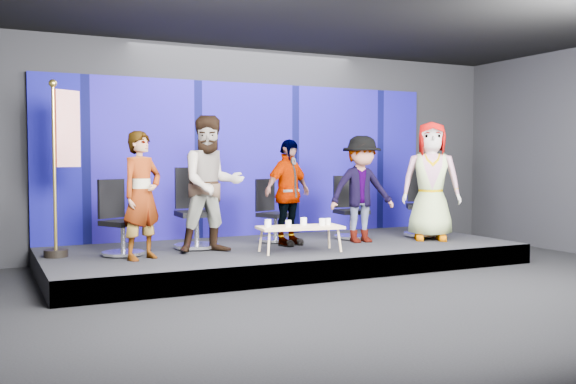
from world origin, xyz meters
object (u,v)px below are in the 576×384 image
panelist_c (288,192)px  mug_c (304,221)px  chair_d (350,218)px  mug_b (288,224)px  mug_a (268,223)px  mug_e (328,222)px  panelist_d (361,189)px  panelist_b (212,184)px  coffee_table (300,228)px  chair_e (423,213)px  mug_d (322,222)px  flag_stand (62,163)px  chair_c (273,221)px  panelist_e (431,181)px  panelist_a (142,195)px  chair_b (195,222)px  chair_a (120,230)px

panelist_c → mug_c: (-0.03, -0.58, -0.39)m
chair_d → mug_b: (-1.64, -1.06, 0.07)m
mug_a → mug_e: (0.90, -0.10, -0.01)m
panelist_d → mug_e: panelist_d is taller
panelist_b → coffee_table: size_ratio=1.55×
chair_e → mug_d: chair_e is taller
panelist_c → flag_stand: size_ratio=0.68×
chair_c → chair_e: (2.60, -0.43, 0.06)m
panelist_c → flag_stand: 3.24m
chair_d → flag_stand: size_ratio=0.44×
mug_b → panelist_e: bearing=6.9°
chair_e → mug_a: 3.25m
panelist_b → coffee_table: panelist_b is taller
panelist_d → mug_b: panelist_d is taller
chair_e → flag_stand: size_ratio=0.50×
panelist_b → flag_stand: size_ratio=0.81×
panelist_b → chair_e: size_ratio=1.63×
panelist_e → mug_b: bearing=-141.1°
mug_b → panelist_a: bearing=170.1°
mug_b → mug_c: 0.34m
coffee_table → mug_d: mug_d is taller
chair_c → mug_a: bearing=-141.0°
chair_e → mug_e: chair_e is taller
chair_b → panelist_e: (3.74, -0.72, 0.57)m
mug_c → mug_e: (0.33, -0.12, -0.01)m
chair_b → mug_a: size_ratio=11.03×
mug_c → mug_a: bearing=-178.7°
panelist_d → mug_e: bearing=-144.2°
panelist_a → mug_d: (2.48, -0.37, -0.42)m
mug_e → panelist_c: bearing=113.5°
panelist_c → mug_b: size_ratio=16.65×
chair_b → chair_c: size_ratio=1.19×
chair_b → mug_e: chair_b is taller
mug_a → mug_d: mug_a is taller
panelist_b → chair_c: bearing=30.2°
mug_a → mug_b: (0.25, -0.13, -0.01)m
chair_c → mug_b: 1.27m
panelist_c → chair_c: bearing=69.1°
panelist_c → coffee_table: bearing=-124.7°
panelist_b → panelist_e: size_ratio=1.01×
chair_c → flag_stand: bearing=159.1°
panelist_d → mug_b: (-1.55, -0.56, -0.42)m
chair_a → panelist_e: panelist_e is taller
panelist_a → panelist_c: panelist_a is taller
chair_d → chair_e: (1.28, -0.26, 0.05)m
chair_d → mug_a: bearing=-148.8°
mug_a → flag_stand: flag_stand is taller
mug_b → flag_stand: size_ratio=0.04×
panelist_b → chair_d: bearing=12.9°
panelist_b → chair_c: panelist_b is taller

